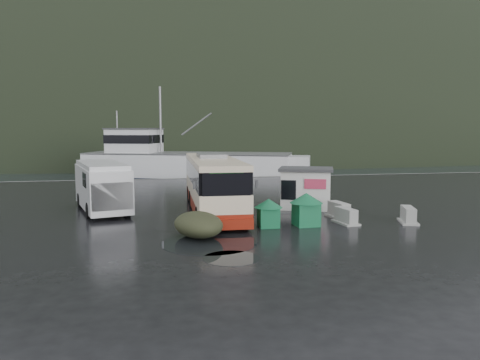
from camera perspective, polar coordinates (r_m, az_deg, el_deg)
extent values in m
plane|color=black|center=(24.11, -5.16, -4.82)|extent=(160.00, 160.00, 0.00)
cube|color=black|center=(133.64, -9.99, 4.23)|extent=(300.00, 180.00, 0.02)
cube|color=#999993|center=(43.85, -7.83, 0.17)|extent=(160.00, 0.60, 1.50)
ellipsoid|color=black|center=(273.86, -8.43, 5.27)|extent=(780.00, 540.00, 570.00)
cylinder|color=black|center=(19.23, -3.77, -7.66)|extent=(3.94, 3.94, 0.01)
cylinder|color=black|center=(17.04, -1.07, -9.49)|extent=(2.07, 2.07, 0.01)
cylinder|color=black|center=(27.12, 4.96, -3.56)|extent=(3.05, 3.05, 0.01)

